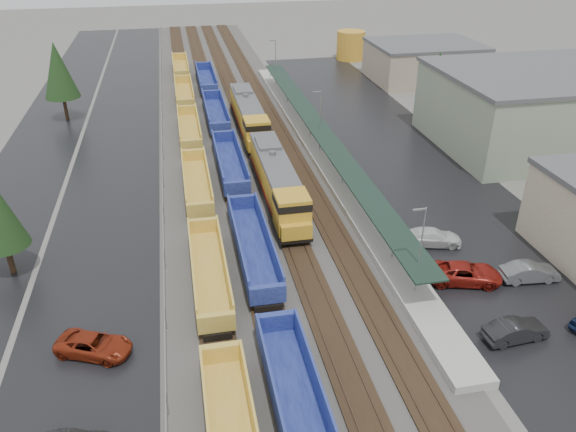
# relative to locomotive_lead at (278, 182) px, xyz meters

# --- Properties ---
(ballast_strip) EXTENTS (20.00, 160.00, 0.08)m
(ballast_strip) POSITION_rel_locomotive_lead_xyz_m (-2.00, 22.00, -2.38)
(ballast_strip) COLOR #302D2B
(ballast_strip) RESTS_ON ground
(trackbed) EXTENTS (14.60, 160.00, 0.22)m
(trackbed) POSITION_rel_locomotive_lead_xyz_m (-2.00, 22.00, -2.26)
(trackbed) COLOR black
(trackbed) RESTS_ON ground
(west_parking_lot) EXTENTS (10.00, 160.00, 0.02)m
(west_parking_lot) POSITION_rel_locomotive_lead_xyz_m (-17.00, 22.00, -2.41)
(west_parking_lot) COLOR black
(west_parking_lot) RESTS_ON ground
(west_road) EXTENTS (9.00, 160.00, 0.02)m
(west_road) POSITION_rel_locomotive_lead_xyz_m (-27.00, 22.00, -2.41)
(west_road) COLOR black
(west_road) RESTS_ON ground
(east_commuter_lot) EXTENTS (16.00, 100.00, 0.02)m
(east_commuter_lot) POSITION_rel_locomotive_lead_xyz_m (17.00, 12.00, -2.41)
(east_commuter_lot) COLOR black
(east_commuter_lot) RESTS_ON ground
(station_platform) EXTENTS (3.00, 80.00, 8.00)m
(station_platform) POSITION_rel_locomotive_lead_xyz_m (7.50, 12.01, -1.69)
(station_platform) COLOR #9E9B93
(station_platform) RESTS_ON ground
(chainlink_fence) EXTENTS (0.08, 160.04, 2.02)m
(chainlink_fence) POSITION_rel_locomotive_lead_xyz_m (-11.50, 20.44, -0.81)
(chainlink_fence) COLOR gray
(chainlink_fence) RESTS_ON ground
(industrial_buildings) EXTENTS (32.52, 75.30, 9.50)m
(industrial_buildings) POSITION_rel_locomotive_lead_xyz_m (35.76, 7.85, 1.83)
(industrial_buildings) COLOR tan
(industrial_buildings) RESTS_ON ground
(tree_west_far) EXTENTS (4.84, 4.84, 11.00)m
(tree_west_far) POSITION_rel_locomotive_lead_xyz_m (-25.00, 32.00, 4.70)
(tree_west_far) COLOR #332316
(tree_west_far) RESTS_ON ground
(tree_east) EXTENTS (4.40, 4.40, 10.00)m
(tree_east) POSITION_rel_locomotive_lead_xyz_m (26.00, 20.00, 4.05)
(tree_east) COLOR #332316
(tree_east) RESTS_ON ground
(locomotive_lead) EXTENTS (3.05, 20.07, 4.54)m
(locomotive_lead) POSITION_rel_locomotive_lead_xyz_m (0.00, 0.00, 0.00)
(locomotive_lead) COLOR black
(locomotive_lead) RESTS_ON ground
(locomotive_trail) EXTENTS (3.05, 20.07, 4.54)m
(locomotive_trail) POSITION_rel_locomotive_lead_xyz_m (0.00, 21.00, 0.00)
(locomotive_trail) COLOR black
(locomotive_trail) RESTS_ON ground
(well_string_yellow) EXTENTS (2.70, 116.24, 2.40)m
(well_string_yellow) POSITION_rel_locomotive_lead_xyz_m (-8.00, 4.02, -1.23)
(well_string_yellow) COLOR gold
(well_string_yellow) RESTS_ON ground
(well_string_blue) EXTENTS (2.82, 108.00, 2.50)m
(well_string_blue) POSITION_rel_locomotive_lead_xyz_m (-4.00, -0.63, -1.19)
(well_string_blue) COLOR navy
(well_string_blue) RESTS_ON ground
(storage_tank) EXTENTS (5.55, 5.55, 5.55)m
(storage_tank) POSITION_rel_locomotive_lead_xyz_m (25.98, 59.56, 0.36)
(storage_tank) COLOR gold
(storage_tank) RESTS_ON ground
(parked_car_west_c) EXTENTS (4.23, 5.69, 1.44)m
(parked_car_west_c) POSITION_rel_locomotive_lead_xyz_m (-16.34, -19.52, -1.70)
(parked_car_west_c) COLOR maroon
(parked_car_west_c) RESTS_ON ground
(parked_car_east_a) EXTENTS (2.00, 4.79, 1.54)m
(parked_car_east_a) POSITION_rel_locomotive_lead_xyz_m (12.52, -23.90, -1.65)
(parked_car_east_a) COLOR black
(parked_car_east_a) RESTS_ON ground
(parked_car_east_b) EXTENTS (4.19, 6.38, 1.63)m
(parked_car_east_b) POSITION_rel_locomotive_lead_xyz_m (12.33, -16.72, -1.60)
(parked_car_east_b) COLOR maroon
(parked_car_east_b) RESTS_ON ground
(parked_car_east_c) EXTENTS (3.29, 5.62, 1.53)m
(parked_car_east_c) POSITION_rel_locomotive_lead_xyz_m (12.15, -10.78, -1.66)
(parked_car_east_c) COLOR silver
(parked_car_east_c) RESTS_ON ground
(parked_car_east_e) EXTENTS (2.03, 4.84, 1.56)m
(parked_car_east_e) POSITION_rel_locomotive_lead_xyz_m (17.57, -17.58, -1.64)
(parked_car_east_e) COLOR #545759
(parked_car_east_e) RESTS_ON ground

